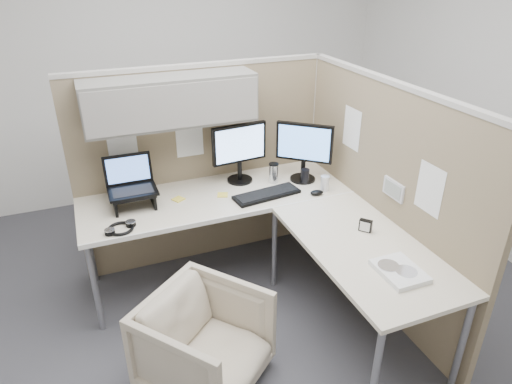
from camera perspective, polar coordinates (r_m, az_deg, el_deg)
name	(u,v)px	position (r m, az deg, el deg)	size (l,w,h in m)	color
ground	(256,312)	(3.44, 0.00, -14.82)	(4.50, 4.50, 0.00)	#3B3B40
partition_back	(189,138)	(3.50, -8.41, 6.74)	(2.00, 0.36, 1.63)	#8A775A
partition_right	(378,196)	(3.31, 15.06, -0.47)	(0.07, 2.03, 1.63)	#8A775A
desk	(266,220)	(3.17, 1.25, -3.50)	(2.00, 1.98, 0.73)	beige
office_chair	(205,339)	(2.80, -6.42, -17.78)	(0.63, 0.59, 0.65)	beige
monitor_left	(239,148)	(3.51, -2.09, 5.46)	(0.44, 0.20, 0.47)	black
monitor_right	(304,147)	(3.55, 6.03, 5.56)	(0.36, 0.31, 0.47)	black
laptop_station	(132,189)	(3.32, -15.25, 0.42)	(0.33, 0.29, 0.35)	black
keyboard	(267,195)	(3.38, 1.34, -0.32)	(0.50, 0.17, 0.02)	black
mouse	(317,193)	(3.43, 7.60, -0.08)	(0.10, 0.06, 0.04)	black
travel_mug	(274,173)	(3.56, 2.21, 2.39)	(0.08, 0.08, 0.16)	silver
soda_can_green	(325,183)	(3.48, 8.60, 1.06)	(0.07, 0.07, 0.12)	silver
soda_can_silver	(305,176)	(3.57, 6.14, 1.95)	(0.07, 0.07, 0.12)	black
sticky_note_c	(178,199)	(3.38, -9.68, -0.89)	(0.08, 0.08, 0.01)	yellow
sticky_note_d	(223,195)	(3.40, -4.20, -0.35)	(0.08, 0.08, 0.01)	yellow
headphones	(121,228)	(3.09, -16.57, -4.37)	(0.22, 0.22, 0.03)	black
paper_stack	(399,271)	(2.70, 17.50, -9.41)	(0.23, 0.29, 0.03)	white
desk_clock	(365,226)	(3.02, 13.53, -4.11)	(0.08, 0.08, 0.08)	black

